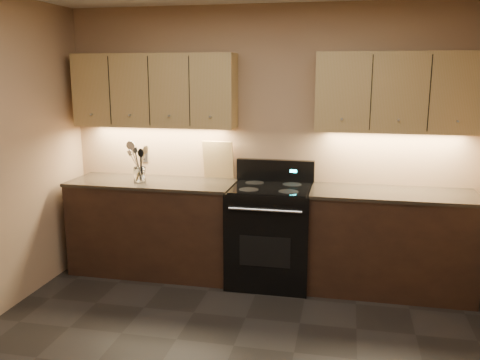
# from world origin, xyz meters

# --- Properties ---
(wall_back) EXTENTS (4.00, 0.04, 2.60)m
(wall_back) POSITION_xyz_m (0.00, 2.00, 1.30)
(wall_back) COLOR #A1825E
(wall_back) RESTS_ON ground
(counter_left) EXTENTS (1.62, 0.62, 0.93)m
(counter_left) POSITION_xyz_m (-1.10, 1.70, 0.47)
(counter_left) COLOR black
(counter_left) RESTS_ON ground
(counter_right) EXTENTS (1.46, 0.62, 0.93)m
(counter_right) POSITION_xyz_m (1.18, 1.70, 0.47)
(counter_right) COLOR black
(counter_right) RESTS_ON ground
(stove) EXTENTS (0.76, 0.68, 1.14)m
(stove) POSITION_xyz_m (0.08, 1.68, 0.48)
(stove) COLOR black
(stove) RESTS_ON ground
(upper_cab_left) EXTENTS (1.60, 0.30, 0.70)m
(upper_cab_left) POSITION_xyz_m (-1.10, 1.85, 1.80)
(upper_cab_left) COLOR #A88854
(upper_cab_left) RESTS_ON wall_back
(upper_cab_right) EXTENTS (1.44, 0.30, 0.70)m
(upper_cab_right) POSITION_xyz_m (1.18, 1.85, 1.80)
(upper_cab_right) COLOR #A88854
(upper_cab_right) RESTS_ON wall_back
(outlet_plate) EXTENTS (0.08, 0.01, 0.12)m
(outlet_plate) POSITION_xyz_m (-1.30, 1.99, 1.12)
(outlet_plate) COLOR #B2B5BA
(outlet_plate) RESTS_ON wall_back
(utensil_crock) EXTENTS (0.12, 0.12, 0.14)m
(utensil_crock) POSITION_xyz_m (-1.21, 1.66, 1.00)
(utensil_crock) COLOR white
(utensil_crock) RESTS_ON counter_left
(cutting_board) EXTENTS (0.31, 0.10, 0.38)m
(cutting_board) POSITION_xyz_m (-0.49, 1.95, 1.12)
(cutting_board) COLOR #D5B672
(cutting_board) RESTS_ON counter_left
(wooden_spoon) EXTENTS (0.16, 0.11, 0.34)m
(wooden_spoon) POSITION_xyz_m (-1.24, 1.65, 1.12)
(wooden_spoon) COLOR #D5B672
(wooden_spoon) RESTS_ON utensil_crock
(black_spoon) EXTENTS (0.10, 0.12, 0.32)m
(black_spoon) POSITION_xyz_m (-1.20, 1.68, 1.10)
(black_spoon) COLOR black
(black_spoon) RESTS_ON utensil_crock
(black_turner) EXTENTS (0.16, 0.13, 0.35)m
(black_turner) POSITION_xyz_m (-1.19, 1.65, 1.11)
(black_turner) COLOR black
(black_turner) RESTS_ON utensil_crock
(steel_spatula) EXTENTS (0.25, 0.12, 0.34)m
(steel_spatula) POSITION_xyz_m (-1.17, 1.68, 1.11)
(steel_spatula) COLOR silver
(steel_spatula) RESTS_ON utensil_crock
(steel_skimmer) EXTENTS (0.20, 0.12, 0.39)m
(steel_skimmer) POSITION_xyz_m (-1.18, 1.65, 1.13)
(steel_skimmer) COLOR silver
(steel_skimmer) RESTS_ON utensil_crock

